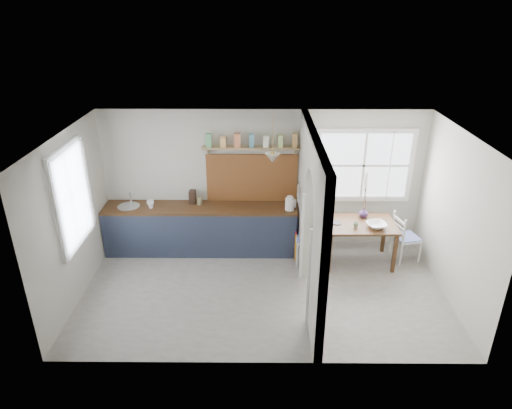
{
  "coord_description": "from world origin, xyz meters",
  "views": [
    {
      "loc": [
        -0.07,
        -6.15,
        4.35
      ],
      "look_at": [
        -0.12,
        0.58,
        1.27
      ],
      "focal_mm": 32.0,
      "sensor_mm": 36.0,
      "label": 1
    }
  ],
  "objects_px": {
    "chair_left": "(309,237)",
    "chair_right": "(406,237)",
    "dining_table": "(358,243)",
    "vase": "(364,213)",
    "kettle": "(290,203)"
  },
  "relations": [
    {
      "from": "dining_table",
      "to": "chair_right",
      "type": "distance_m",
      "value": 0.89
    },
    {
      "from": "chair_left",
      "to": "chair_right",
      "type": "height_order",
      "value": "chair_left"
    },
    {
      "from": "vase",
      "to": "chair_right",
      "type": "bearing_deg",
      "value": -10.77
    },
    {
      "from": "chair_right",
      "to": "vase",
      "type": "bearing_deg",
      "value": 64.92
    },
    {
      "from": "dining_table",
      "to": "chair_left",
      "type": "xyz_separation_m",
      "value": [
        -0.87,
        -0.0,
        0.1
      ]
    },
    {
      "from": "dining_table",
      "to": "vase",
      "type": "xyz_separation_m",
      "value": [
        0.11,
        0.24,
        0.47
      ]
    },
    {
      "from": "kettle",
      "to": "vase",
      "type": "distance_m",
      "value": 1.33
    },
    {
      "from": "dining_table",
      "to": "chair_left",
      "type": "bearing_deg",
      "value": 179.34
    },
    {
      "from": "chair_left",
      "to": "chair_right",
      "type": "bearing_deg",
      "value": 96.08
    },
    {
      "from": "chair_left",
      "to": "chair_right",
      "type": "relative_size",
      "value": 1.08
    },
    {
      "from": "dining_table",
      "to": "kettle",
      "type": "relative_size",
      "value": 4.78
    },
    {
      "from": "chair_right",
      "to": "vase",
      "type": "xyz_separation_m",
      "value": [
        -0.77,
        0.15,
        0.41
      ]
    },
    {
      "from": "dining_table",
      "to": "chair_left",
      "type": "relative_size",
      "value": 1.27
    },
    {
      "from": "vase",
      "to": "kettle",
      "type": "bearing_deg",
      "value": 178.98
    },
    {
      "from": "chair_left",
      "to": "vase",
      "type": "distance_m",
      "value": 1.08
    }
  ]
}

